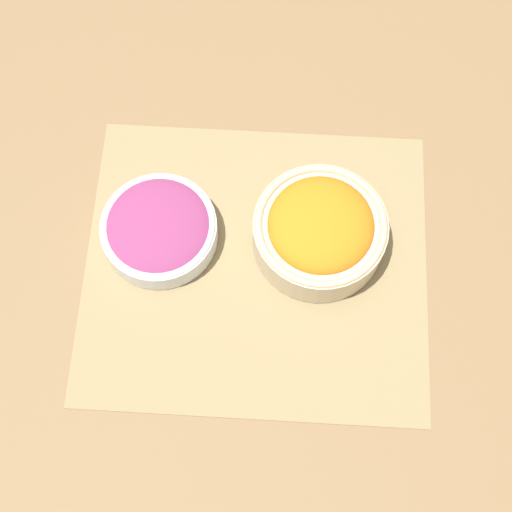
# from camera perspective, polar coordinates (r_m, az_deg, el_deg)

# --- Properties ---
(ground_plane) EXTENTS (3.00, 3.00, 0.00)m
(ground_plane) POSITION_cam_1_polar(r_m,az_deg,el_deg) (0.96, -0.00, -0.72)
(ground_plane) COLOR olive
(placemat) EXTENTS (0.46, 0.41, 0.00)m
(placemat) POSITION_cam_1_polar(r_m,az_deg,el_deg) (0.96, -0.00, -0.68)
(placemat) COLOR #937F56
(placemat) RESTS_ON ground_plane
(carrot_bowl) EXTENTS (0.18, 0.18, 0.08)m
(carrot_bowl) POSITION_cam_1_polar(r_m,az_deg,el_deg) (0.94, 5.13, 2.09)
(carrot_bowl) COLOR beige
(carrot_bowl) RESTS_ON placemat
(onion_bowl) EXTENTS (0.16, 0.16, 0.05)m
(onion_bowl) POSITION_cam_1_polar(r_m,az_deg,el_deg) (0.96, -7.76, 2.19)
(onion_bowl) COLOR silver
(onion_bowl) RESTS_ON placemat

